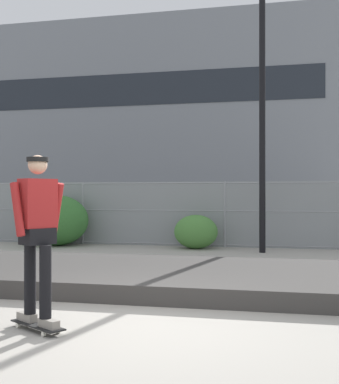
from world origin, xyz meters
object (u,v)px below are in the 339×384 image
(shrub_left, at_px, (56,220))
(parked_car_near, at_px, (162,214))
(skater, at_px, (38,227))
(shrub_center, at_px, (196,232))
(street_lamp, at_px, (262,66))
(skateboard, at_px, (38,325))

(shrub_left, bearing_deg, parked_car_near, 49.72)
(skater, bearing_deg, shrub_center, 88.91)
(parked_car_near, bearing_deg, street_lamp, -44.37)
(skateboard, height_order, shrub_center, shrub_center)
(shrub_center, bearing_deg, skater, -91.09)
(parked_car_near, xyz_separation_m, shrub_center, (1.64, -2.84, -0.37))
(street_lamp, height_order, shrub_center, street_lamp)
(street_lamp, bearing_deg, shrub_center, 163.35)
(skater, bearing_deg, parked_car_near, 97.17)
(skater, xyz_separation_m, parked_car_near, (-1.47, 11.71, -0.30))
(shrub_left, height_order, shrub_center, shrub_left)
(skater, relative_size, parked_car_near, 0.41)
(parked_car_near, bearing_deg, skateboard, -82.83)
(shrub_left, relative_size, shrub_center, 1.58)
(street_lamp, distance_m, shrub_center, 4.70)
(skater, height_order, street_lamp, street_lamp)
(parked_car_near, bearing_deg, skater, -82.83)
(skater, xyz_separation_m, shrub_center, (0.17, 8.87, -0.67))
(parked_car_near, xyz_separation_m, shrub_left, (-2.46, -2.90, -0.10))
(shrub_left, distance_m, shrub_center, 4.11)
(skater, distance_m, parked_car_near, 11.81)
(street_lamp, xyz_separation_m, shrub_center, (-1.82, 0.54, -4.30))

